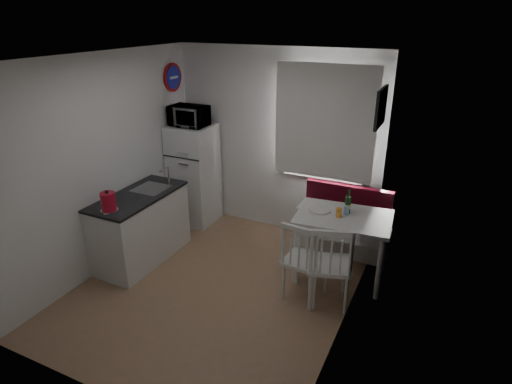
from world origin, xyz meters
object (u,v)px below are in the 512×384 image
fridge (194,174)px  kettle (108,202)px  chair_left (303,254)px  bench (343,229)px  kitchen_counter (141,227)px  wine_bottle (348,201)px  microwave (189,116)px  chair_right (327,258)px  dining_table (343,223)px

fridge → kettle: bearing=-89.0°
chair_left → fridge: 2.49m
bench → kettle: (-2.25, -1.89, 0.74)m
kitchen_counter → wine_bottle: bearing=17.9°
bench → chair_left: 1.37m
bench → chair_left: (-0.11, -1.33, 0.31)m
microwave → kettle: (0.03, -1.73, -0.62)m
kitchen_counter → microwave: microwave is taller
chair_left → fridge: fridge is taller
chair_left → chair_right: chair_right is taller
fridge → microwave: bearing=-90.0°
chair_right → kettle: bearing=175.0°
microwave → chair_left: bearing=-28.4°
chair_right → kettle: 2.50m
dining_table → kettle: 2.70m
chair_left → fridge: size_ratio=0.34×
kettle → wine_bottle: 2.74m
bench → fridge: size_ratio=0.81×
kitchen_counter → wine_bottle: kitchen_counter is taller
kettle → kitchen_counter: bearing=95.3°
microwave → chair_right: bearing=-25.8°
wine_bottle → kettle: bearing=-151.1°
kitchen_counter → kettle: kettle is taller
chair_right → fridge: bearing=135.3°
chair_left → microwave: 2.68m
kitchen_counter → wine_bottle: 2.62m
kitchen_counter → fridge: (0.02, 1.24, 0.30)m
kitchen_counter → chair_left: size_ratio=2.56×
bench → chair_right: chair_right is taller
chair_left → kettle: kettle is taller
microwave → fridge: bearing=90.0°
microwave → wine_bottle: 2.56m
wine_bottle → dining_table: bearing=-96.5°
bench → dining_table: size_ratio=1.06×
dining_table → chair_right: (0.01, -0.67, -0.11)m
chair_left → chair_right: 0.26m
bench → kettle: size_ratio=4.65×
microwave → kettle: bearing=-89.0°
chair_left → fridge: bearing=156.4°
bench → wine_bottle: wine_bottle is taller
kettle → wine_bottle: kettle is taller
kitchen_counter → dining_table: 2.55m
dining_table → fridge: bearing=162.2°
wine_bottle → microwave: bearing=170.6°
chair_left → wine_bottle: wine_bottle is taller
fridge → chair_left: bearing=-29.4°
bench → wine_bottle: 0.89m
dining_table → wine_bottle: size_ratio=3.94×
chair_right → kitchen_counter: bearing=162.5°
kitchen_counter → chair_left: bearing=0.6°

